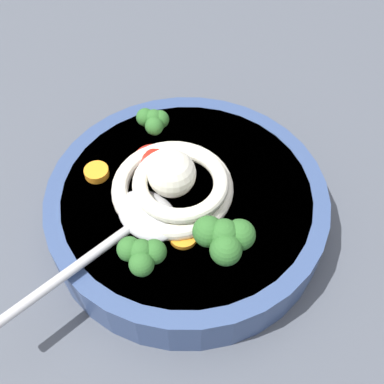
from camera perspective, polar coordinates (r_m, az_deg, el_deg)
table_slab at (r=45.57cm, az=-2.00°, el=-8.53°), size 90.87×90.87×3.20cm
soup_bowl at (r=44.25cm, az=0.00°, el=-1.73°), size 25.53×25.53×4.54cm
noodle_pile at (r=41.23cm, az=-1.47°, el=1.09°), size 11.88×11.64×4.77cm
soup_spoon at (r=39.75cm, az=-6.22°, el=-3.84°), size 15.72×13.17×1.60cm
chili_sauce_dollop at (r=44.35cm, az=-4.23°, el=4.29°), size 3.29×2.96×1.48cm
broccoli_floret_near_spoon at (r=36.88cm, az=-5.35°, el=-7.40°), size 3.88×3.34×3.07cm
broccoli_floret_rear at (r=46.26cm, az=-3.99°, el=8.60°), size 3.48×3.00×2.75cm
broccoli_floret_beside_chili at (r=36.98cm, az=4.62°, el=-5.47°), size 4.93×4.24×3.90cm
carrot_slice_beside_noodles at (r=44.25cm, az=-10.80°, el=2.39°), size 2.24×2.24×0.76cm
carrot_slice_center at (r=39.58cm, az=-0.37°, el=-5.28°), size 2.41×2.41×0.44cm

